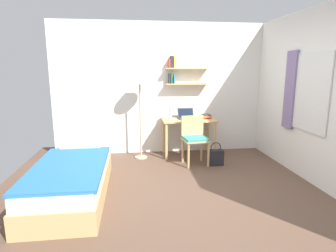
# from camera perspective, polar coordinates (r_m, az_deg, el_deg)

# --- Properties ---
(ground_plane) EXTENTS (5.28, 5.28, 0.00)m
(ground_plane) POSITION_cam_1_polar(r_m,az_deg,el_deg) (3.99, 2.74, -13.49)
(ground_plane) COLOR brown
(wall_back) EXTENTS (4.40, 0.27, 2.60)m
(wall_back) POSITION_cam_1_polar(r_m,az_deg,el_deg) (5.63, -0.66, 7.67)
(wall_back) COLOR white
(wall_back) RESTS_ON ground_plane
(wall_right) EXTENTS (0.10, 4.40, 2.60)m
(wall_right) POSITION_cam_1_polar(r_m,az_deg,el_deg) (4.48, 29.34, 5.14)
(wall_right) COLOR white
(wall_right) RESTS_ON ground_plane
(bed) EXTENTS (0.90, 2.02, 0.54)m
(bed) POSITION_cam_1_polar(r_m,az_deg,el_deg) (4.02, -19.07, -10.23)
(bed) COLOR tan
(bed) RESTS_ON ground_plane
(desk) EXTENTS (1.03, 0.58, 0.73)m
(desk) POSITION_cam_1_polar(r_m,az_deg,el_deg) (5.48, 4.20, 0.04)
(desk) COLOR tan
(desk) RESTS_ON ground_plane
(desk_chair) EXTENTS (0.49, 0.46, 0.87)m
(desk_chair) POSITION_cam_1_polar(r_m,az_deg,el_deg) (5.01, 5.47, -2.25)
(desk_chair) COLOR tan
(desk_chair) RESTS_ON ground_plane
(standing_lamp) EXTENTS (0.39, 0.39, 1.66)m
(standing_lamp) POSITION_cam_1_polar(r_m,az_deg,el_deg) (5.19, -5.85, 8.93)
(standing_lamp) COLOR #B2A893
(standing_lamp) RESTS_ON ground_plane
(laptop) EXTENTS (0.33, 0.23, 0.20)m
(laptop) POSITION_cam_1_polar(r_m,az_deg,el_deg) (5.50, 3.69, 2.10)
(laptop) COLOR #2D2D33
(laptop) RESTS_ON desk
(water_bottle) EXTENTS (0.07, 0.07, 0.23)m
(water_bottle) POSITION_cam_1_polar(r_m,az_deg,el_deg) (5.39, 0.46, 2.62)
(water_bottle) COLOR silver
(water_bottle) RESTS_ON desk
(book_stack) EXTENTS (0.19, 0.25, 0.08)m
(book_stack) POSITION_cam_1_polar(r_m,az_deg,el_deg) (5.58, 7.84, 1.98)
(book_stack) COLOR #D13D38
(book_stack) RESTS_ON desk
(handbag) EXTENTS (0.27, 0.13, 0.42)m
(handbag) POSITION_cam_1_polar(r_m,az_deg,el_deg) (5.07, 9.73, -6.31)
(handbag) COLOR #232328
(handbag) RESTS_ON ground_plane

